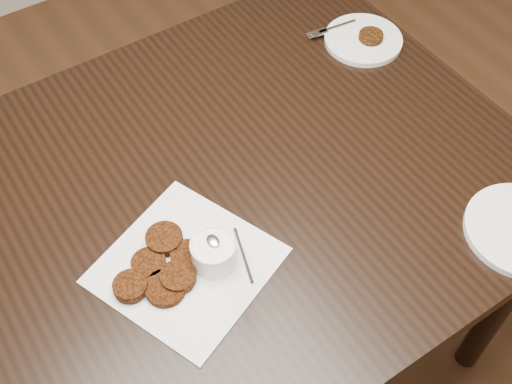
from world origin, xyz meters
The scene contains 5 objects.
table centered at (-0.07, 0.17, 0.38)m, with size 1.49×0.96×0.75m, color black.
napkin centered at (-0.09, 0.05, 0.75)m, with size 0.27×0.27×0.00m, color white.
sauce_ramekin centered at (-0.04, 0.03, 0.81)m, with size 0.11×0.11×0.12m, color white, non-canonical shape.
patty_cluster centered at (-0.13, 0.06, 0.76)m, with size 0.22×0.22×0.02m, color #642B0D, non-canonical shape.
plate_with_patty centered at (0.56, 0.35, 0.76)m, with size 0.18×0.18×0.03m, color white, non-canonical shape.
Camera 1 is at (-0.31, -0.51, 1.74)m, focal length 44.92 mm.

